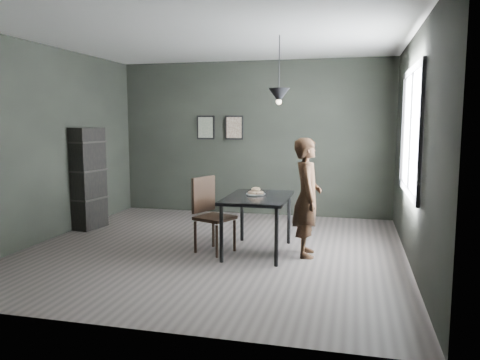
% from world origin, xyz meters
% --- Properties ---
extents(ground, '(5.00, 5.00, 0.00)m').
position_xyz_m(ground, '(0.00, 0.00, 0.00)').
color(ground, '#35302E').
rests_on(ground, ground).
extents(back_wall, '(5.00, 0.10, 2.80)m').
position_xyz_m(back_wall, '(0.00, 2.50, 1.40)').
color(back_wall, black).
rests_on(back_wall, ground).
extents(ceiling, '(5.00, 5.00, 0.02)m').
position_xyz_m(ceiling, '(0.00, 0.00, 2.80)').
color(ceiling, silver).
rests_on(ceiling, ground).
extents(window_assembly, '(0.04, 1.96, 1.56)m').
position_xyz_m(window_assembly, '(2.47, 0.20, 1.60)').
color(window_assembly, white).
rests_on(window_assembly, ground).
extents(cafe_table, '(0.80, 1.20, 0.75)m').
position_xyz_m(cafe_table, '(0.60, 0.00, 0.67)').
color(cafe_table, black).
rests_on(cafe_table, ground).
extents(white_plate, '(0.23, 0.23, 0.01)m').
position_xyz_m(white_plate, '(0.56, 0.09, 0.76)').
color(white_plate, silver).
rests_on(white_plate, cafe_table).
extents(donut_pile, '(0.21, 0.21, 0.09)m').
position_xyz_m(donut_pile, '(0.56, 0.09, 0.79)').
color(donut_pile, beige).
rests_on(donut_pile, white_plate).
extents(woman, '(0.44, 0.60, 1.52)m').
position_xyz_m(woman, '(1.24, 0.01, 0.76)').
color(woman, black).
rests_on(woman, ground).
extents(wood_chair, '(0.56, 0.56, 0.99)m').
position_xyz_m(wood_chair, '(-0.03, -0.08, 0.56)').
color(wood_chair, black).
rests_on(wood_chair, ground).
extents(shelf_unit, '(0.39, 0.58, 1.62)m').
position_xyz_m(shelf_unit, '(-2.32, 0.73, 0.81)').
color(shelf_unit, black).
rests_on(shelf_unit, ground).
extents(pendant_lamp, '(0.28, 0.28, 0.86)m').
position_xyz_m(pendant_lamp, '(0.85, 0.10, 2.05)').
color(pendant_lamp, black).
rests_on(pendant_lamp, ground).
extents(framed_print_left, '(0.34, 0.04, 0.44)m').
position_xyz_m(framed_print_left, '(-0.90, 2.47, 1.60)').
color(framed_print_left, black).
rests_on(framed_print_left, ground).
extents(framed_print_right, '(0.34, 0.04, 0.44)m').
position_xyz_m(framed_print_right, '(-0.35, 2.47, 1.60)').
color(framed_print_right, black).
rests_on(framed_print_right, ground).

